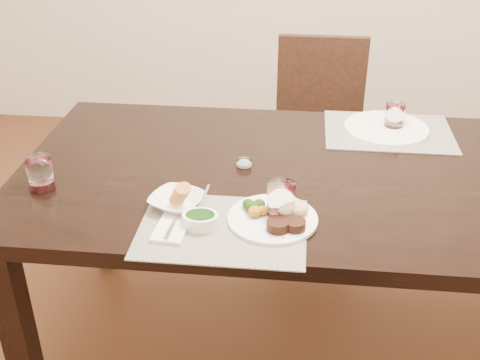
# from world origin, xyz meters

# --- Properties ---
(ground_plane) EXTENTS (4.50, 4.50, 0.00)m
(ground_plane) POSITION_xyz_m (0.00, 0.00, 0.00)
(ground_plane) COLOR #4F2C19
(ground_plane) RESTS_ON ground
(dining_table) EXTENTS (2.00, 1.00, 0.75)m
(dining_table) POSITION_xyz_m (0.00, 0.00, 0.67)
(dining_table) COLOR black
(dining_table) RESTS_ON ground
(chair_far) EXTENTS (0.42, 0.42, 0.90)m
(chair_far) POSITION_xyz_m (0.00, 0.93, 0.50)
(chair_far) COLOR black
(chair_far) RESTS_ON ground
(placemat_near) EXTENTS (0.46, 0.34, 0.00)m
(placemat_near) POSITION_xyz_m (-0.29, -0.36, 0.75)
(placemat_near) COLOR gray
(placemat_near) RESTS_ON dining_table
(placemat_far) EXTENTS (0.46, 0.34, 0.00)m
(placemat_far) POSITION_xyz_m (0.23, 0.34, 0.75)
(placemat_far) COLOR gray
(placemat_far) RESTS_ON dining_table
(dinner_plate) EXTENTS (0.25, 0.25, 0.05)m
(dinner_plate) POSITION_xyz_m (-0.14, -0.31, 0.77)
(dinner_plate) COLOR white
(dinner_plate) RESTS_ON placemat_near
(napkin_fork) EXTENTS (0.09, 0.16, 0.02)m
(napkin_fork) POSITION_xyz_m (-0.42, -0.38, 0.76)
(napkin_fork) COLOR white
(napkin_fork) RESTS_ON placemat_near
(steak_knife) EXTENTS (0.05, 0.21, 0.01)m
(steak_knife) POSITION_xyz_m (-0.12, -0.36, 0.76)
(steak_knife) COLOR silver
(steak_knife) RESTS_ON placemat_near
(cracker_bowl) EXTENTS (0.19, 0.19, 0.07)m
(cracker_bowl) POSITION_xyz_m (-0.43, -0.26, 0.77)
(cracker_bowl) COLOR white
(cracker_bowl) RESTS_ON placemat_near
(sauce_ramekin) EXTENTS (0.10, 0.15, 0.08)m
(sauce_ramekin) POSITION_xyz_m (-0.35, -0.36, 0.78)
(sauce_ramekin) COLOR white
(sauce_ramekin) RESTS_ON placemat_near
(wine_glass_near) EXTENTS (0.08, 0.08, 0.11)m
(wine_glass_near) POSITION_xyz_m (-0.13, -0.29, 0.80)
(wine_glass_near) COLOR silver
(wine_glass_near) RESTS_ON placemat_near
(far_plate) EXTENTS (0.31, 0.31, 0.01)m
(far_plate) POSITION_xyz_m (0.23, 0.35, 0.76)
(far_plate) COLOR white
(far_plate) RESTS_ON placemat_far
(wine_glass_far) EXTENTS (0.07, 0.07, 0.10)m
(wine_glass_far) POSITION_xyz_m (0.25, 0.36, 0.80)
(wine_glass_far) COLOR silver
(wine_glass_far) RESTS_ON placemat_far
(wine_glass_side) EXTENTS (0.08, 0.08, 0.11)m
(wine_glass_side) POSITION_xyz_m (-0.87, -0.19, 0.80)
(wine_glass_side) COLOR silver
(wine_glass_side) RESTS_ON dining_table
(salt_cellar) EXTENTS (0.05, 0.05, 0.02)m
(salt_cellar) POSITION_xyz_m (-0.27, 0.01, 0.76)
(salt_cellar) COLOR silver
(salt_cellar) RESTS_ON dining_table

